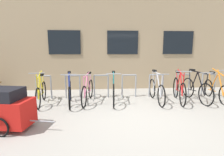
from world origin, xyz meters
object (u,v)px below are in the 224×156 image
bicycle_black (196,89)px  bicycle_silver (156,90)px  bicycle_blue (70,92)px  bicycle_orange (216,89)px  bike_trailer (9,109)px  bicycle_pink (88,91)px  bicycle_teal (114,90)px  bicycle_yellow (41,92)px  bicycle_red (179,89)px

bicycle_black → bicycle_silver: bearing=179.6°
bicycle_blue → bicycle_black: bearing=0.3°
bicycle_orange → bike_trailer: (-5.91, -1.75, 0.10)m
bicycle_silver → bicycle_pink: bearing=176.8°
bicycle_pink → bicycle_teal: (0.84, -0.10, 0.02)m
bicycle_silver → bicycle_yellow: bearing=179.1°
bicycle_orange → bicycle_yellow: 5.82m
bicycle_blue → bicycle_orange: size_ratio=0.99×
bicycle_silver → bicycle_black: bearing=-0.4°
bicycle_pink → bicycle_yellow: bearing=-177.4°
bicycle_yellow → bicycle_black: bearing=-0.8°
bicycle_pink → bicycle_silver: bearing=-3.2°
bicycle_teal → bicycle_black: (2.78, -0.03, -0.00)m
bicycle_blue → bike_trailer: size_ratio=1.12×
bicycle_silver → bike_trailer: size_ratio=1.14×
bicycle_red → bicycle_silver: bearing=178.2°
bicycle_red → bicycle_orange: bearing=2.5°
bike_trailer → bicycle_yellow: bearing=87.1°
bicycle_black → bike_trailer: bearing=-161.8°
bicycle_pink → bicycle_silver: (2.26, -0.13, 0.01)m
bicycle_teal → bicycle_pink: bearing=173.0°
bicycle_yellow → bicycle_orange: bearing=-0.3°
bicycle_teal → bicycle_orange: bicycle_orange is taller
bicycle_silver → bicycle_red: bicycle_red is taller
bicycle_red → bike_trailer: bicycle_red is taller
bicycle_teal → bicycle_blue: bicycle_blue is taller
bicycle_blue → bicycle_red: bearing=0.1°
bicycle_blue → bicycle_yellow: bearing=174.3°
bicycle_red → bicycle_pink: bearing=177.1°
bicycle_red → bicycle_yellow: bicycle_red is taller
bicycle_yellow → bike_trailer: size_ratio=1.09×
bicycle_teal → bike_trailer: size_ratio=1.14×
bicycle_pink → bike_trailer: 2.42m
bike_trailer → bicycle_silver: bearing=24.2°
bicycle_black → bike_trailer: bicycle_black is taller
bicycle_pink → bicycle_silver: 2.27m
bicycle_silver → bicycle_red: (0.76, -0.02, 0.02)m
bicycle_silver → bicycle_yellow: (-3.73, 0.06, -0.02)m
bike_trailer → bicycle_teal: bearing=35.9°
bicycle_teal → bike_trailer: (-2.40, -1.74, 0.07)m
bicycle_pink → bicycle_red: bearing=-2.9°
bicycle_teal → bicycle_yellow: bicycle_yellow is taller
bicycle_blue → bicycle_black: (4.18, 0.02, 0.01)m
bicycle_pink → bicycle_orange: 4.35m
bicycle_silver → bicycle_orange: bearing=1.0°
bicycle_pink → bicycle_orange: (4.35, -0.09, -0.01)m
bike_trailer → bicycle_red: bearing=20.3°
bicycle_pink → bicycle_blue: size_ratio=1.03×
bicycle_black → bicycle_pink: bearing=177.8°
bicycle_blue → bicycle_orange: 4.90m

